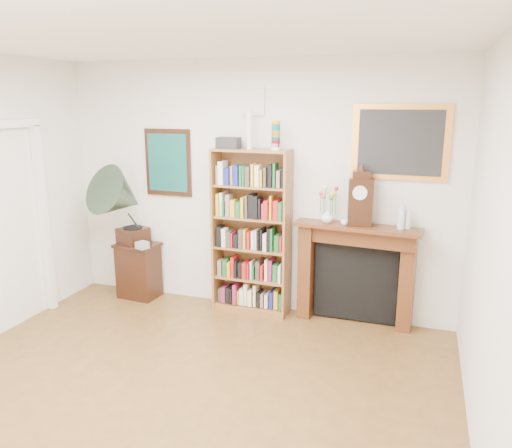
{
  "coord_description": "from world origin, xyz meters",
  "views": [
    {
      "loc": [
        1.78,
        -2.72,
        2.36
      ],
      "look_at": [
        0.33,
        1.6,
        1.23
      ],
      "focal_mm": 35.0,
      "sensor_mm": 36.0,
      "label": 1
    }
  ],
  "objects_px": {
    "bookshelf": "(251,224)",
    "mantel_clock": "(360,200)",
    "cd_stack": "(142,245)",
    "flower_vase": "(327,216)",
    "bottle_left": "(401,217)",
    "fireplace": "(356,266)",
    "teacup": "(345,222)",
    "side_cabinet": "(139,270)",
    "gramophone": "(123,200)",
    "bottle_right": "(408,219)"
  },
  "relations": [
    {
      "from": "gramophone",
      "to": "bottle_right",
      "type": "distance_m",
      "value": 3.17
    },
    {
      "from": "bottle_right",
      "to": "mantel_clock",
      "type": "bearing_deg",
      "value": -175.35
    },
    {
      "from": "bookshelf",
      "to": "cd_stack",
      "type": "bearing_deg",
      "value": -170.6
    },
    {
      "from": "gramophone",
      "to": "flower_vase",
      "type": "height_order",
      "value": "gramophone"
    },
    {
      "from": "fireplace",
      "to": "mantel_clock",
      "type": "bearing_deg",
      "value": -69.06
    },
    {
      "from": "cd_stack",
      "to": "mantel_clock",
      "type": "bearing_deg",
      "value": 4.42
    },
    {
      "from": "bottle_left",
      "to": "fireplace",
      "type": "bearing_deg",
      "value": 171.34
    },
    {
      "from": "side_cabinet",
      "to": "cd_stack",
      "type": "relative_size",
      "value": 5.65
    },
    {
      "from": "cd_stack",
      "to": "bottle_right",
      "type": "bearing_deg",
      "value": 4.46
    },
    {
      "from": "fireplace",
      "to": "cd_stack",
      "type": "bearing_deg",
      "value": -168.91
    },
    {
      "from": "bookshelf",
      "to": "mantel_clock",
      "type": "relative_size",
      "value": 3.77
    },
    {
      "from": "cd_stack",
      "to": "flower_vase",
      "type": "height_order",
      "value": "flower_vase"
    },
    {
      "from": "teacup",
      "to": "fireplace",
      "type": "bearing_deg",
      "value": 37.18
    },
    {
      "from": "side_cabinet",
      "to": "bottle_left",
      "type": "xyz_separation_m",
      "value": [
        3.04,
        0.04,
        0.89
      ]
    },
    {
      "from": "teacup",
      "to": "bottle_right",
      "type": "height_order",
      "value": "bottle_right"
    },
    {
      "from": "side_cabinet",
      "to": "teacup",
      "type": "height_order",
      "value": "teacup"
    },
    {
      "from": "mantel_clock",
      "to": "bottle_left",
      "type": "bearing_deg",
      "value": -10.97
    },
    {
      "from": "gramophone",
      "to": "bottle_right",
      "type": "bearing_deg",
      "value": 22.85
    },
    {
      "from": "gramophone",
      "to": "cd_stack",
      "type": "distance_m",
      "value": 0.56
    },
    {
      "from": "side_cabinet",
      "to": "gramophone",
      "type": "xyz_separation_m",
      "value": [
        -0.06,
        -0.14,
        0.89
      ]
    },
    {
      "from": "bottle_right",
      "to": "teacup",
      "type": "bearing_deg",
      "value": -174.16
    },
    {
      "from": "cd_stack",
      "to": "bottle_left",
      "type": "distance_m",
      "value": 2.92
    },
    {
      "from": "side_cabinet",
      "to": "cd_stack",
      "type": "bearing_deg",
      "value": -38.55
    },
    {
      "from": "mantel_clock",
      "to": "bottle_left",
      "type": "height_order",
      "value": "mantel_clock"
    },
    {
      "from": "bookshelf",
      "to": "bottle_left",
      "type": "xyz_separation_m",
      "value": [
        1.59,
        0.01,
        0.19
      ]
    },
    {
      "from": "teacup",
      "to": "bottle_left",
      "type": "height_order",
      "value": "bottle_left"
    },
    {
      "from": "cd_stack",
      "to": "mantel_clock",
      "type": "relative_size",
      "value": 0.21
    },
    {
      "from": "bottle_left",
      "to": "bottle_right",
      "type": "distance_m",
      "value": 0.07
    },
    {
      "from": "bookshelf",
      "to": "cd_stack",
      "type": "distance_m",
      "value": 1.34
    },
    {
      "from": "fireplace",
      "to": "cd_stack",
      "type": "xyz_separation_m",
      "value": [
        -2.44,
        -0.26,
        0.07
      ]
    },
    {
      "from": "flower_vase",
      "to": "mantel_clock",
      "type": "bearing_deg",
      "value": -3.92
    },
    {
      "from": "bookshelf",
      "to": "fireplace",
      "type": "relative_size",
      "value": 1.61
    },
    {
      "from": "fireplace",
      "to": "cd_stack",
      "type": "distance_m",
      "value": 2.45
    },
    {
      "from": "cd_stack",
      "to": "teacup",
      "type": "relative_size",
      "value": 1.38
    },
    {
      "from": "bookshelf",
      "to": "side_cabinet",
      "type": "height_order",
      "value": "bookshelf"
    },
    {
      "from": "gramophone",
      "to": "flower_vase",
      "type": "bearing_deg",
      "value": 23.82
    },
    {
      "from": "mantel_clock",
      "to": "bottle_right",
      "type": "bearing_deg",
      "value": -6.69
    },
    {
      "from": "flower_vase",
      "to": "teacup",
      "type": "relative_size",
      "value": 1.66
    },
    {
      "from": "side_cabinet",
      "to": "gramophone",
      "type": "relative_size",
      "value": 0.69
    },
    {
      "from": "cd_stack",
      "to": "teacup",
      "type": "xyz_separation_m",
      "value": [
        2.31,
        0.17,
        0.42
      ]
    },
    {
      "from": "bottle_right",
      "to": "side_cabinet",
      "type": "bearing_deg",
      "value": -178.64
    },
    {
      "from": "teacup",
      "to": "bookshelf",
      "type": "bearing_deg",
      "value": 179.03
    },
    {
      "from": "mantel_clock",
      "to": "teacup",
      "type": "distance_m",
      "value": 0.28
    },
    {
      "from": "side_cabinet",
      "to": "mantel_clock",
      "type": "bearing_deg",
      "value": 5.3
    },
    {
      "from": "side_cabinet",
      "to": "bookshelf",
      "type": "bearing_deg",
      "value": 5.63
    },
    {
      "from": "fireplace",
      "to": "bottle_left",
      "type": "relative_size",
      "value": 5.54
    },
    {
      "from": "bookshelf",
      "to": "mantel_clock",
      "type": "bearing_deg",
      "value": 1.65
    },
    {
      "from": "fireplace",
      "to": "teacup",
      "type": "distance_m",
      "value": 0.52
    },
    {
      "from": "gramophone",
      "to": "flower_vase",
      "type": "relative_size",
      "value": 6.83
    },
    {
      "from": "gramophone",
      "to": "bottle_left",
      "type": "relative_size",
      "value": 4.11
    }
  ]
}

